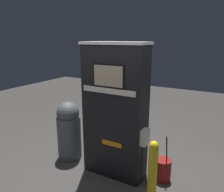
# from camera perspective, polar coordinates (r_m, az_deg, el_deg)

# --- Properties ---
(ground_plane) EXTENTS (14.00, 14.00, 0.00)m
(ground_plane) POSITION_cam_1_polar(r_m,az_deg,el_deg) (3.72, -0.81, -20.63)
(ground_plane) COLOR #423F3D
(gas_pump) EXTENTS (1.07, 0.44, 2.11)m
(gas_pump) POSITION_cam_1_polar(r_m,az_deg,el_deg) (3.38, 0.86, -4.09)
(gas_pump) COLOR black
(gas_pump) RESTS_ON ground_plane
(safety_bollard) EXTENTS (0.12, 0.12, 0.91)m
(safety_bollard) POSITION_cam_1_polar(r_m,az_deg,el_deg) (3.05, 10.55, -18.82)
(safety_bollard) COLOR yellow
(safety_bollard) RESTS_ON ground_plane
(trash_bin) EXTENTS (0.43, 0.43, 1.07)m
(trash_bin) POSITION_cam_1_polar(r_m,az_deg,el_deg) (4.10, -11.19, -8.61)
(trash_bin) COLOR #51565B
(trash_bin) RESTS_ON ground_plane
(squeegee_bucket) EXTENTS (0.25, 0.25, 0.76)m
(squeegee_bucket) POSITION_cam_1_polar(r_m,az_deg,el_deg) (3.68, 13.14, -18.17)
(squeegee_bucket) COLOR maroon
(squeegee_bucket) RESTS_ON ground_plane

